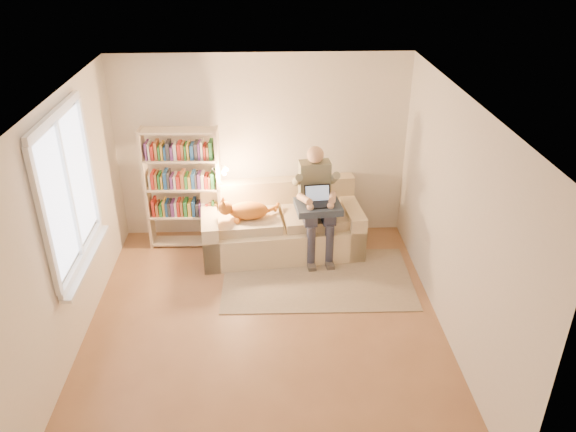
{
  "coord_description": "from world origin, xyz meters",
  "views": [
    {
      "loc": [
        0.04,
        -5.06,
        4.06
      ],
      "look_at": [
        0.3,
        1.0,
        0.88
      ],
      "focal_mm": 35.0,
      "sensor_mm": 36.0,
      "label": 1
    }
  ],
  "objects_px": {
    "cat": "(243,211)",
    "bookshelf": "(183,183)",
    "sofa": "(281,228)",
    "laptop": "(319,199)",
    "person": "(316,197)"
  },
  "relations": [
    {
      "from": "laptop",
      "to": "bookshelf",
      "type": "distance_m",
      "value": 1.85
    },
    {
      "from": "person",
      "to": "sofa",
      "type": "bearing_deg",
      "value": 160.45
    },
    {
      "from": "cat",
      "to": "bookshelf",
      "type": "bearing_deg",
      "value": 149.32
    },
    {
      "from": "cat",
      "to": "person",
      "type": "bearing_deg",
      "value": -1.29
    },
    {
      "from": "sofa",
      "to": "bookshelf",
      "type": "relative_size",
      "value": 1.3
    },
    {
      "from": "person",
      "to": "cat",
      "type": "relative_size",
      "value": 1.92
    },
    {
      "from": "person",
      "to": "laptop",
      "type": "height_order",
      "value": "person"
    },
    {
      "from": "laptop",
      "to": "sofa",
      "type": "bearing_deg",
      "value": 147.75
    },
    {
      "from": "person",
      "to": "bookshelf",
      "type": "distance_m",
      "value": 1.81
    },
    {
      "from": "person",
      "to": "cat",
      "type": "xyz_separation_m",
      "value": [
        -0.97,
        -0.07,
        -0.15
      ]
    },
    {
      "from": "sofa",
      "to": "laptop",
      "type": "distance_m",
      "value": 0.77
    },
    {
      "from": "person",
      "to": "cat",
      "type": "bearing_deg",
      "value": 178.71
    },
    {
      "from": "laptop",
      "to": "bookshelf",
      "type": "xyz_separation_m",
      "value": [
        -1.8,
        0.43,
        0.07
      ]
    },
    {
      "from": "cat",
      "to": "bookshelf",
      "type": "height_order",
      "value": "bookshelf"
    },
    {
      "from": "cat",
      "to": "bookshelf",
      "type": "xyz_separation_m",
      "value": [
        -0.81,
        0.38,
        0.24
      ]
    }
  ]
}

